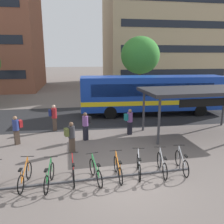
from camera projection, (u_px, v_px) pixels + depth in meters
ground at (126, 181)px, 9.00m from camera, size 200.00×200.00×0.00m
bus_lane_asphalt at (99, 116)px, 18.81m from camera, size 80.00×7.20×0.01m
city_bus at (154, 93)px, 19.10m from camera, size 12.13×3.13×3.20m
bike_rack at (85, 178)px, 9.02m from camera, size 9.11×0.51×0.70m
parked_bicycle_orange_2 at (25, 176)px, 8.61m from camera, size 0.52×1.72×0.99m
parked_bicycle_green_3 at (49, 177)px, 8.58m from camera, size 0.52×1.72×0.99m
parked_bicycle_red_4 at (73, 172)px, 8.97m from camera, size 0.52×1.72×0.99m
parked_bicycle_green_5 at (96, 172)px, 8.94m from camera, size 0.55×1.70×0.99m
parked_bicycle_orange_6 at (118, 169)px, 9.17m from camera, size 0.52×1.72×0.99m
parked_bicycle_silver_7 at (139, 166)px, 9.41m from camera, size 0.55×1.70×0.99m
parked_bicycle_silver_8 at (162, 165)px, 9.53m from camera, size 0.52×1.71×0.99m
parked_bicycle_silver_9 at (182, 163)px, 9.74m from camera, size 0.52×1.72×0.99m
transit_shelter at (198, 92)px, 13.88m from camera, size 6.86×3.62×2.87m
commuter_red_pack_0 at (17, 128)px, 12.59m from camera, size 0.60×0.55×1.64m
commuter_black_pack_1 at (86, 124)px, 13.22m from camera, size 0.60×0.56×1.67m
commuter_navy_pack_2 at (54, 116)px, 14.87m from camera, size 0.55×0.37×1.75m
commuter_teal_pack_3 at (129, 120)px, 14.16m from camera, size 0.57×0.41×1.65m
commuter_olive_pack_5 at (71, 135)px, 11.49m from camera, size 0.60×0.48×1.62m
street_tree_0 at (140, 55)px, 25.82m from camera, size 4.38×4.38×7.01m
building_right_wing at (163, 9)px, 40.34m from camera, size 20.09×13.05×25.89m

